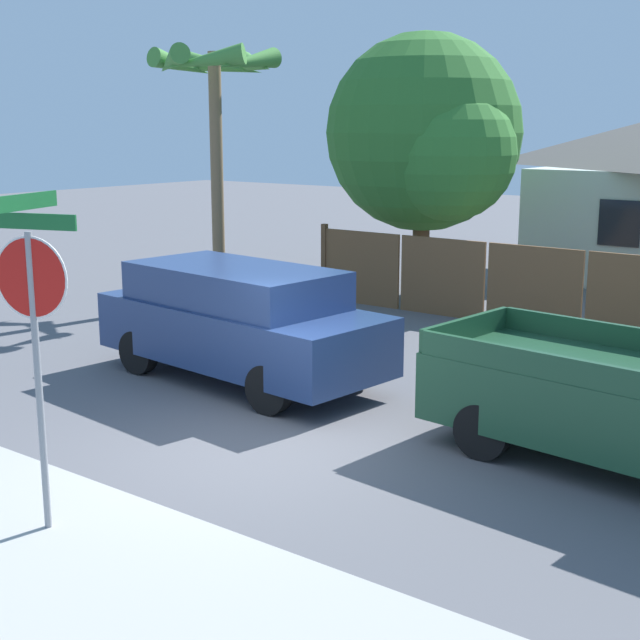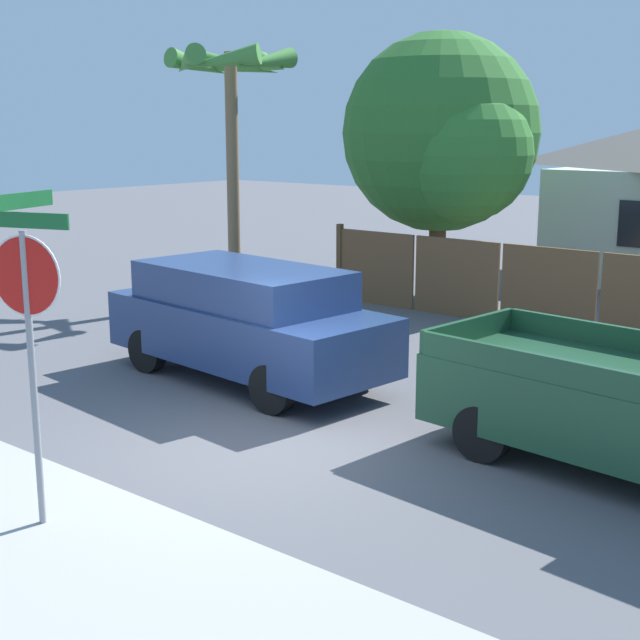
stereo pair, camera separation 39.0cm
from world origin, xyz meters
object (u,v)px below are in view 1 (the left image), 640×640
Objects in this scene: red_suv at (239,320)px; oak_tree at (429,137)px; stop_sign at (33,304)px; palm_tree at (215,84)px.

oak_tree is at bearing 105.51° from red_suv.
red_suv is at bearing 92.57° from stop_sign.
palm_tree is 1.10× the size of red_suv.
stop_sign is at bearing -75.47° from oak_tree.
red_suv is 1.53× the size of stop_sign.
palm_tree reaches higher than red_suv.
stop_sign is at bearing -62.53° from red_suv.
stop_sign is at bearing -54.78° from palm_tree.
red_suv is (4.84, -4.63, -3.84)m from palm_tree.
palm_tree is at bearing -135.81° from oak_tree.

